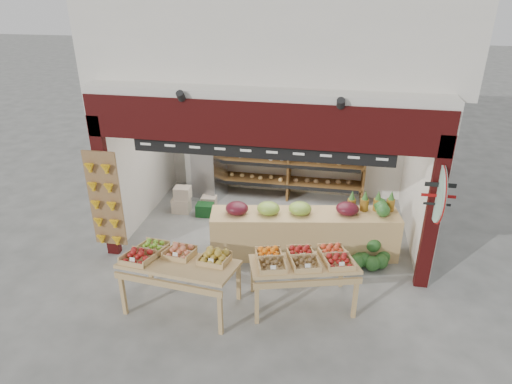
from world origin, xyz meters
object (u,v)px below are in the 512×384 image
(cardboard_stack, at_px, (193,203))
(mid_counter, at_px, (304,232))
(back_shelving, at_px, (290,146))
(watermelon_pile, at_px, (370,254))
(refrigerator, at_px, (207,162))
(display_table_right, at_px, (303,261))
(display_table_left, at_px, (175,259))

(cardboard_stack, height_order, mid_counter, mid_counter)
(back_shelving, xyz_separation_m, cardboard_stack, (-1.96, -1.15, -1.04))
(cardboard_stack, relative_size, mid_counter, 0.27)
(back_shelving, distance_m, watermelon_pile, 3.22)
(refrigerator, height_order, cardboard_stack, refrigerator)
(display_table_right, bearing_deg, display_table_left, -170.34)
(refrigerator, bearing_deg, display_table_right, -38.70)
(back_shelving, height_order, watermelon_pile, back_shelving)
(back_shelving, relative_size, refrigerator, 1.90)
(back_shelving, relative_size, watermelon_pile, 4.69)
(refrigerator, height_order, display_table_left, refrigerator)
(display_table_left, distance_m, display_table_right, 1.94)
(refrigerator, distance_m, cardboard_stack, 1.03)
(cardboard_stack, bearing_deg, display_table_right, -45.51)
(back_shelving, bearing_deg, cardboard_stack, -149.69)
(refrigerator, xyz_separation_m, watermelon_pile, (3.60, -2.10, -0.71))
(watermelon_pile, bearing_deg, display_table_left, -151.08)
(mid_counter, height_order, watermelon_pile, mid_counter)
(display_table_left, distance_m, watermelon_pile, 3.50)
(back_shelving, xyz_separation_m, mid_counter, (0.55, -2.37, -0.79))
(back_shelving, relative_size, display_table_right, 1.92)
(mid_counter, xyz_separation_m, display_table_right, (0.11, -1.44, 0.33))
(back_shelving, distance_m, refrigerator, 1.91)
(back_shelving, bearing_deg, display_table_right, -80.18)
(back_shelving, bearing_deg, refrigerator, -168.53)
(cardboard_stack, distance_m, mid_counter, 2.81)
(mid_counter, bearing_deg, display_table_right, -85.80)
(mid_counter, relative_size, watermelon_pile, 4.76)
(cardboard_stack, distance_m, display_table_left, 3.13)
(mid_counter, height_order, display_table_right, mid_counter)
(display_table_right, bearing_deg, watermelon_pile, 50.63)
(display_table_left, bearing_deg, back_shelving, 73.14)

